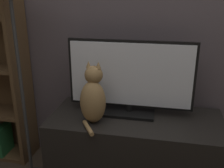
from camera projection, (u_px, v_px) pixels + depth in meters
name	position (u px, v px, depth m)	size (l,w,h in m)	color
wall_back	(144.00, 3.00, 1.87)	(4.80, 0.05, 2.60)	#564C51
tv_stand	(135.00, 150.00, 1.93)	(1.21, 0.53, 0.54)	black
tv	(130.00, 78.00, 1.83)	(0.88, 0.22, 0.53)	black
cat	(93.00, 98.00, 1.73)	(0.18, 0.29, 0.42)	#997547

